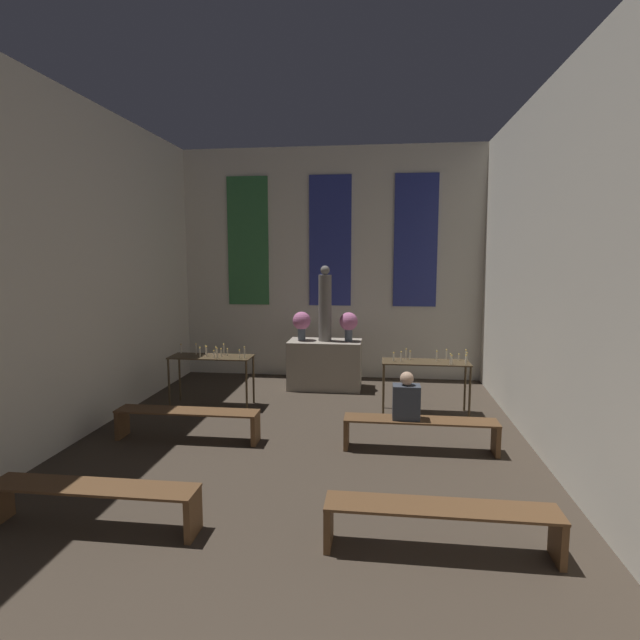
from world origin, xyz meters
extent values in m
cube|color=silver|center=(0.00, 10.41, 2.41)|extent=(6.51, 0.12, 4.81)
cube|color=#33723F|center=(-1.76, 10.33, 2.89)|extent=(0.88, 0.03, 2.70)
cube|color=navy|center=(0.00, 10.33, 2.89)|extent=(0.88, 0.03, 2.70)
cube|color=navy|center=(1.76, 10.33, 2.89)|extent=(0.88, 0.03, 2.70)
cube|color=silver|center=(-3.20, 5.17, 2.41)|extent=(0.12, 10.59, 4.81)
cube|color=silver|center=(3.20, 5.17, 2.41)|extent=(0.12, 10.59, 4.81)
cube|color=gray|center=(0.00, 9.38, 0.47)|extent=(1.41, 0.74, 0.94)
cylinder|color=slate|center=(0.00, 9.38, 1.58)|extent=(0.25, 0.25, 1.28)
sphere|color=slate|center=(0.00, 9.38, 2.31)|extent=(0.18, 0.18, 0.18)
cylinder|color=#4C5666|center=(-0.46, 9.38, 1.07)|extent=(0.15, 0.15, 0.26)
sphere|color=#C66B9E|center=(-0.46, 9.38, 1.33)|extent=(0.35, 0.35, 0.35)
cylinder|color=#4C5666|center=(0.46, 9.38, 1.07)|extent=(0.15, 0.15, 0.26)
sphere|color=#C66B9E|center=(0.46, 9.38, 1.33)|extent=(0.35, 0.35, 0.35)
cube|color=#473823|center=(-1.81, 7.98, 0.86)|extent=(1.41, 0.52, 0.02)
cylinder|color=#473823|center=(-2.49, 7.75, 0.43)|extent=(0.04, 0.04, 0.85)
cylinder|color=#473823|center=(-1.13, 7.75, 0.43)|extent=(0.04, 0.04, 0.85)
cylinder|color=#473823|center=(-2.49, 8.21, 0.43)|extent=(0.04, 0.04, 0.85)
cylinder|color=#473823|center=(-1.13, 8.21, 0.43)|extent=(0.04, 0.04, 0.85)
cylinder|color=silver|center=(-1.27, 7.86, 0.94)|extent=(0.02, 0.02, 0.13)
sphere|color=#F9CC4C|center=(-1.27, 7.86, 1.01)|extent=(0.02, 0.02, 0.02)
cylinder|color=silver|center=(-2.12, 8.09, 0.96)|extent=(0.02, 0.02, 0.17)
sphere|color=#F9CC4C|center=(-2.12, 8.09, 1.06)|extent=(0.02, 0.02, 0.02)
cylinder|color=silver|center=(-1.19, 7.87, 0.96)|extent=(0.02, 0.02, 0.18)
sphere|color=#F9CC4C|center=(-1.19, 7.87, 1.06)|extent=(0.02, 0.02, 0.02)
cylinder|color=silver|center=(-1.54, 8.03, 0.93)|extent=(0.02, 0.02, 0.11)
sphere|color=#F9CC4C|center=(-1.54, 8.03, 1.00)|extent=(0.02, 0.02, 0.02)
cylinder|color=silver|center=(-1.88, 7.95, 0.95)|extent=(0.02, 0.02, 0.16)
sphere|color=#F9CC4C|center=(-1.88, 7.95, 1.04)|extent=(0.02, 0.02, 0.02)
cylinder|color=silver|center=(-1.63, 8.12, 0.96)|extent=(0.02, 0.02, 0.17)
sphere|color=#F9CC4C|center=(-1.63, 8.12, 1.06)|extent=(0.02, 0.02, 0.02)
cylinder|color=silver|center=(-1.93, 8.05, 0.95)|extent=(0.02, 0.02, 0.15)
sphere|color=#F9CC4C|center=(-1.93, 8.05, 1.03)|extent=(0.02, 0.02, 0.02)
cylinder|color=silver|center=(-1.98, 7.91, 0.95)|extent=(0.02, 0.02, 0.15)
sphere|color=#F9CC4C|center=(-1.98, 7.91, 1.03)|extent=(0.02, 0.02, 0.02)
cylinder|color=silver|center=(-1.79, 8.16, 0.93)|extent=(0.02, 0.02, 0.11)
sphere|color=#F9CC4C|center=(-1.79, 8.16, 0.99)|extent=(0.02, 0.02, 0.02)
cylinder|color=silver|center=(-1.65, 7.82, 0.95)|extent=(0.02, 0.02, 0.16)
sphere|color=#F9CC4C|center=(-1.65, 7.82, 1.04)|extent=(0.02, 0.02, 0.02)
cylinder|color=silver|center=(-1.63, 7.97, 0.93)|extent=(0.02, 0.02, 0.12)
sphere|color=#F9CC4C|center=(-1.63, 7.97, 1.01)|extent=(0.02, 0.02, 0.02)
cylinder|color=silver|center=(-1.70, 7.82, 0.93)|extent=(0.02, 0.02, 0.12)
sphere|color=#F9CC4C|center=(-1.70, 7.82, 1.00)|extent=(0.02, 0.02, 0.02)
cylinder|color=silver|center=(-2.43, 8.17, 0.95)|extent=(0.02, 0.02, 0.14)
sphere|color=#F9CC4C|center=(-2.43, 8.17, 1.03)|extent=(0.02, 0.02, 0.02)
cube|color=#473823|center=(1.81, 7.98, 0.86)|extent=(1.41, 0.52, 0.02)
cylinder|color=#473823|center=(1.13, 7.75, 0.43)|extent=(0.04, 0.04, 0.85)
cylinder|color=#473823|center=(2.49, 7.75, 0.43)|extent=(0.04, 0.04, 0.85)
cylinder|color=#473823|center=(1.13, 8.21, 0.43)|extent=(0.04, 0.04, 0.85)
cylinder|color=#473823|center=(2.49, 8.21, 0.43)|extent=(0.04, 0.04, 0.85)
cylinder|color=silver|center=(2.16, 8.20, 0.95)|extent=(0.02, 0.02, 0.15)
sphere|color=#F9CC4C|center=(2.16, 8.20, 1.03)|extent=(0.02, 0.02, 0.02)
cylinder|color=silver|center=(2.47, 8.08, 0.94)|extent=(0.02, 0.02, 0.13)
sphere|color=#F9CC4C|center=(2.47, 8.08, 1.01)|extent=(0.02, 0.02, 0.02)
cylinder|color=silver|center=(2.36, 8.13, 0.92)|extent=(0.02, 0.02, 0.09)
sphere|color=#F9CC4C|center=(2.36, 8.13, 0.98)|extent=(0.02, 0.02, 0.02)
cylinder|color=silver|center=(2.17, 7.78, 0.95)|extent=(0.02, 0.02, 0.16)
sphere|color=#F9CC4C|center=(2.17, 7.78, 1.04)|extent=(0.02, 0.02, 0.02)
cylinder|color=silver|center=(1.50, 8.08, 0.96)|extent=(0.02, 0.02, 0.17)
sphere|color=#F9CC4C|center=(1.50, 8.08, 1.05)|extent=(0.02, 0.02, 0.02)
cylinder|color=silver|center=(1.29, 7.92, 0.94)|extent=(0.02, 0.02, 0.13)
sphere|color=#F9CC4C|center=(1.29, 7.92, 1.02)|extent=(0.02, 0.02, 0.02)
cylinder|color=silver|center=(1.99, 8.04, 0.95)|extent=(0.02, 0.02, 0.15)
sphere|color=#F9CC4C|center=(1.99, 8.04, 1.04)|extent=(0.02, 0.02, 0.02)
cylinder|color=silver|center=(2.20, 7.79, 0.94)|extent=(0.02, 0.02, 0.13)
sphere|color=#F9CC4C|center=(2.20, 7.79, 1.02)|extent=(0.02, 0.02, 0.02)
cylinder|color=silver|center=(2.45, 8.06, 0.96)|extent=(0.02, 0.02, 0.18)
sphere|color=#F9CC4C|center=(2.45, 8.06, 1.06)|extent=(0.02, 0.02, 0.02)
cylinder|color=silver|center=(1.56, 8.10, 0.94)|extent=(0.02, 0.02, 0.13)
sphere|color=#F9CC4C|center=(1.56, 8.10, 1.01)|extent=(0.02, 0.02, 0.02)
cylinder|color=silver|center=(1.41, 7.90, 0.95)|extent=(0.02, 0.02, 0.15)
sphere|color=#F9CC4C|center=(1.41, 7.90, 1.04)|extent=(0.02, 0.02, 0.02)
cylinder|color=silver|center=(2.44, 7.93, 0.93)|extent=(0.02, 0.02, 0.11)
sphere|color=#F9CC4C|center=(2.44, 7.93, 1.00)|extent=(0.02, 0.02, 0.02)
cylinder|color=silver|center=(2.42, 7.80, 0.95)|extent=(0.02, 0.02, 0.14)
sphere|color=#F9CC4C|center=(2.42, 7.80, 1.03)|extent=(0.02, 0.02, 0.02)
cube|color=brown|center=(-1.61, 4.04, 0.42)|extent=(2.02, 0.36, 0.03)
cube|color=brown|center=(-2.59, 4.04, 0.20)|extent=(0.06, 0.32, 0.41)
cube|color=brown|center=(-0.63, 4.04, 0.20)|extent=(0.06, 0.32, 0.41)
cube|color=brown|center=(1.61, 4.04, 0.42)|extent=(2.02, 0.36, 0.03)
cube|color=brown|center=(0.63, 4.04, 0.20)|extent=(0.06, 0.32, 0.41)
cube|color=brown|center=(2.59, 4.04, 0.20)|extent=(0.06, 0.32, 0.41)
cube|color=brown|center=(-1.61, 6.36, 0.42)|extent=(2.02, 0.36, 0.03)
cube|color=brown|center=(-2.59, 6.36, 0.20)|extent=(0.06, 0.32, 0.41)
cube|color=brown|center=(-0.63, 6.36, 0.20)|extent=(0.06, 0.32, 0.41)
cube|color=brown|center=(1.61, 6.36, 0.42)|extent=(2.02, 0.36, 0.03)
cube|color=brown|center=(0.63, 6.36, 0.20)|extent=(0.06, 0.32, 0.41)
cube|color=brown|center=(2.59, 6.36, 0.20)|extent=(0.06, 0.32, 0.41)
cube|color=#383D47|center=(1.42, 6.36, 0.66)|extent=(0.36, 0.24, 0.46)
sphere|color=tan|center=(1.42, 6.36, 0.98)|extent=(0.18, 0.18, 0.18)
camera|label=1|loc=(1.06, -0.14, 2.59)|focal=28.00mm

